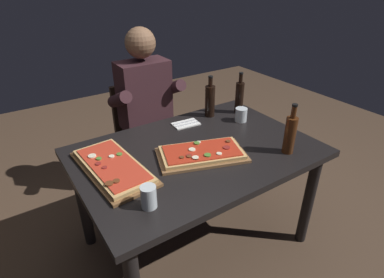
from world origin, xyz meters
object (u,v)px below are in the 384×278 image
pizza_rectangular_front (202,154)px  pizza_rectangular_left (113,167)px  oil_bottle_amber (210,100)px  tumbler_near_camera (241,115)px  vinegar_bottle_green (239,97)px  diner_chair (143,131)px  dining_table (197,163)px  wine_bottle_dark (290,134)px  tumbler_far_side (149,198)px  seated_diner (148,107)px

pizza_rectangular_front → pizza_rectangular_left: same height
oil_bottle_amber → tumbler_near_camera: oil_bottle_amber is taller
pizza_rectangular_front → vinegar_bottle_green: 0.69m
pizza_rectangular_front → pizza_rectangular_left: 0.49m
pizza_rectangular_left → diner_chair: size_ratio=0.67×
dining_table → vinegar_bottle_green: size_ratio=4.60×
wine_bottle_dark → pizza_rectangular_left: bearing=157.0°
pizza_rectangular_left → vinegar_bottle_green: bearing=10.9°
oil_bottle_amber → tumbler_far_side: oil_bottle_amber is taller
oil_bottle_amber → diner_chair: oil_bottle_amber is taller
tumbler_far_side → dining_table: bearing=32.5°
pizza_rectangular_left → wine_bottle_dark: bearing=-23.0°
dining_table → seated_diner: (0.05, 0.74, 0.10)m
oil_bottle_amber → diner_chair: (-0.31, 0.51, -0.37)m
dining_table → vinegar_bottle_green: bearing=26.1°
pizza_rectangular_left → vinegar_bottle_green: vinegar_bottle_green is taller
wine_bottle_dark → oil_bottle_amber: (-0.07, 0.66, 0.00)m
seated_diner → vinegar_bottle_green: bearing=-41.3°
diner_chair → dining_table: bearing=-93.1°
diner_chair → pizza_rectangular_left: bearing=-124.5°
vinegar_bottle_green → diner_chair: bearing=132.0°
wine_bottle_dark → seated_diner: size_ratio=0.23×
dining_table → seated_diner: seated_diner is taller
diner_chair → seated_diner: size_ratio=0.65×
wine_bottle_dark → vinegar_bottle_green: bearing=76.7°
dining_table → pizza_rectangular_left: bearing=171.4°
dining_table → diner_chair: 0.87m
oil_bottle_amber → vinegar_bottle_green: bearing=-18.5°
wine_bottle_dark → tumbler_near_camera: wine_bottle_dark is taller
tumbler_near_camera → pizza_rectangular_left: bearing=-175.1°
pizza_rectangular_left → seated_diner: 0.85m
pizza_rectangular_front → tumbler_far_side: 0.49m
wine_bottle_dark → vinegar_bottle_green: size_ratio=0.99×
dining_table → diner_chair: size_ratio=1.61×
pizza_rectangular_front → diner_chair: (0.07, 0.93, -0.27)m
dining_table → pizza_rectangular_front: pizza_rectangular_front is taller
dining_table → vinegar_bottle_green: vinegar_bottle_green is taller
seated_diner → oil_bottle_amber: bearing=-51.5°
seated_diner → dining_table: bearing=-93.6°
tumbler_far_side → seated_diner: (0.51, 1.03, -0.04)m
wine_bottle_dark → diner_chair: 1.29m
tumbler_near_camera → diner_chair: (-0.44, 0.70, -0.29)m
tumbler_far_side → diner_chair: (0.51, 1.15, -0.30)m
oil_bottle_amber → vinegar_bottle_green: (0.21, -0.07, 0.00)m
pizza_rectangular_left → vinegar_bottle_green: 1.08m
vinegar_bottle_green → tumbler_near_camera: 0.17m
vinegar_bottle_green → dining_table: bearing=-153.9°
tumbler_near_camera → tumbler_far_side: (-0.95, -0.45, 0.01)m
tumbler_near_camera → seated_diner: size_ratio=0.07×
tumbler_near_camera → diner_chair: bearing=122.0°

